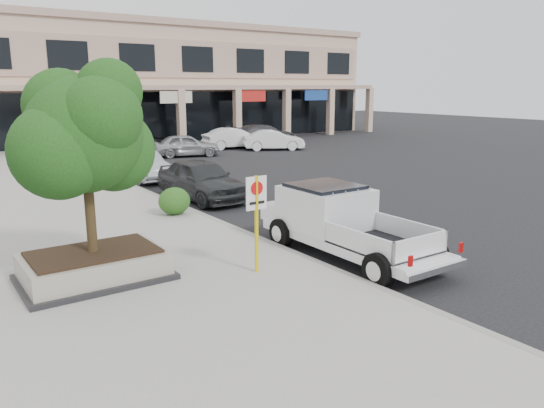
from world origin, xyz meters
The scene contains 19 objects.
ground centered at (0.00, 0.00, 0.00)m, with size 120.00×120.00×0.00m, color black.
sidewalk centered at (-5.50, 6.00, 0.07)m, with size 8.00×52.00×0.15m, color gray.
curb centered at (-1.55, 6.00, 0.07)m, with size 0.20×52.00×0.15m, color gray.
strip_mall centered at (8.00, 33.93, 4.75)m, with size 40.55×12.43×9.50m.
planter centered at (-6.50, 1.34, 0.48)m, with size 3.20×2.20×0.68m.
planter_tree centered at (-6.36, 1.49, 3.41)m, with size 2.90×2.55×4.00m.
no_parking_sign centered at (-3.20, -0.34, 1.63)m, with size 0.55×0.09×2.30m.
hedge centered at (-2.36, 6.03, 0.62)m, with size 1.10×0.99×0.94m, color #1B4A15.
pickup_truck centered at (-0.35, -0.50, 0.91)m, with size 2.15×5.79×1.82m, color silver, non-canonical shape.
curb_car_a centered at (-0.14, 8.27, 0.81)m, with size 1.92×4.78×1.63m, color #292B2D.
curb_car_b centered at (-0.36, 13.87, 0.69)m, with size 1.47×4.21×1.39m, color #9FA0A6.
curb_car_c centered at (-0.60, 18.15, 0.79)m, with size 2.21×5.42×1.57m, color white.
curb_car_d centered at (-0.13, 24.23, 0.69)m, with size 2.29×4.97×1.38m, color black.
lot_car_a centered at (5.19, 20.56, 0.72)m, with size 1.70×4.23×1.44m, color #9C9EA3.
lot_car_b centered at (9.98, 22.56, 0.74)m, with size 1.57×4.50×1.48m, color silver.
lot_car_c centered at (12.86, 23.00, 0.80)m, with size 2.24×5.50×1.60m, color #303135.
lot_car_d centered at (3.49, 23.47, 0.71)m, with size 2.36×5.13×1.43m, color black.
lot_car_e centered at (12.64, 23.99, 0.67)m, with size 1.58×3.93×1.34m, color #A3A6AB.
lot_car_f centered at (11.80, 20.21, 0.70)m, with size 1.47×4.23×1.39m, color white.
Camera 1 is at (-9.74, -10.29, 4.47)m, focal length 35.00 mm.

